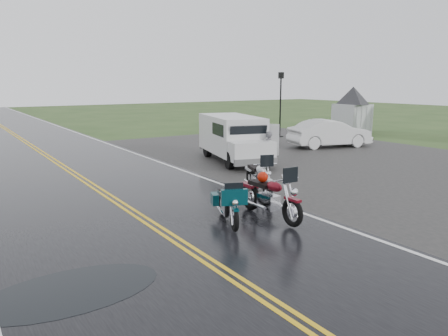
% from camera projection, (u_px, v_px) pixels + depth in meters
% --- Properties ---
extents(ground, '(120.00, 120.00, 0.00)m').
position_uv_depth(ground, '(170.00, 238.00, 10.02)').
color(ground, '#2D471E').
rests_on(ground, ground).
extents(road, '(8.00, 100.00, 0.04)m').
position_uv_depth(road, '(63.00, 167.00, 18.23)').
color(road, black).
rests_on(road, ground).
extents(parking_pad, '(14.00, 24.00, 0.03)m').
position_uv_depth(parking_pad, '(338.00, 159.00, 20.03)').
color(parking_pad, black).
rests_on(parking_pad, ground).
extents(visitor_center, '(16.00, 10.00, 4.80)m').
position_uv_depth(visitor_center, '(353.00, 98.00, 30.15)').
color(visitor_center, '#A8AAAD').
rests_on(visitor_center, ground).
extents(motorcycle_red, '(0.95, 2.44, 1.43)m').
position_uv_depth(motorcycle_red, '(293.00, 201.00, 10.46)').
color(motorcycle_red, '#5B0A14').
rests_on(motorcycle_red, ground).
extents(motorcycle_teal, '(1.40, 2.10, 1.16)m').
position_uv_depth(motorcycle_teal, '(235.00, 210.00, 10.16)').
color(motorcycle_teal, '#053139').
rests_on(motorcycle_teal, ground).
extents(motorcycle_silver, '(1.53, 2.41, 1.34)m').
position_uv_depth(motorcycle_silver, '(268.00, 181.00, 12.80)').
color(motorcycle_silver, '#B7BABF').
rests_on(motorcycle_silver, ground).
extents(van_white, '(3.22, 5.58, 2.06)m').
position_uv_depth(van_white, '(230.00, 145.00, 17.58)').
color(van_white, silver).
rests_on(van_white, ground).
extents(person_at_van, '(0.64, 0.55, 1.50)m').
position_uv_depth(person_at_van, '(268.00, 150.00, 17.98)').
color(person_at_van, '#4F4E54').
rests_on(person_at_van, ground).
extents(sedan_white, '(4.75, 2.67, 1.48)m').
position_uv_depth(sedan_white, '(330.00, 134.00, 23.74)').
color(sedan_white, silver).
rests_on(sedan_white, ground).
extents(lamp_post_far_right, '(0.36, 0.36, 4.17)m').
position_uv_depth(lamp_post_far_right, '(280.00, 105.00, 27.79)').
color(lamp_post_far_right, black).
rests_on(lamp_post_far_right, ground).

